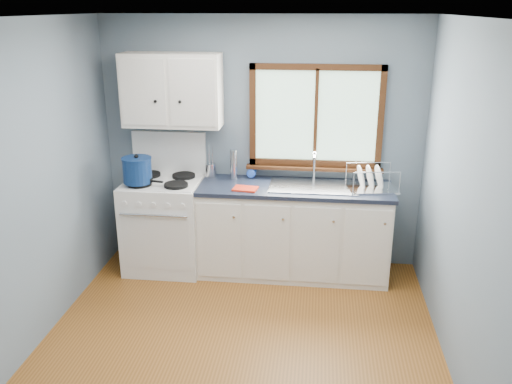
# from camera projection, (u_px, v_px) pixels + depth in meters

# --- Properties ---
(floor) EXTENTS (3.20, 3.60, 0.02)m
(floor) POSITION_uv_depth(u_px,v_px,m) (236.00, 359.00, 4.17)
(floor) COLOR brown
(floor) RESTS_ON ground
(ceiling) EXTENTS (3.20, 3.60, 0.02)m
(ceiling) POSITION_uv_depth(u_px,v_px,m) (231.00, 16.00, 3.35)
(ceiling) COLOR white
(ceiling) RESTS_ON wall_back
(wall_back) EXTENTS (3.20, 0.02, 2.50)m
(wall_back) POSITION_uv_depth(u_px,v_px,m) (262.00, 144.00, 5.46)
(wall_back) COLOR slate
(wall_back) RESTS_ON ground
(wall_front) EXTENTS (3.20, 0.02, 2.50)m
(wall_front) POSITION_uv_depth(u_px,v_px,m) (160.00, 373.00, 2.06)
(wall_front) COLOR slate
(wall_front) RESTS_ON ground
(wall_left) EXTENTS (0.02, 3.60, 2.50)m
(wall_left) POSITION_uv_depth(u_px,v_px,m) (15.00, 197.00, 3.94)
(wall_left) COLOR slate
(wall_left) RESTS_ON ground
(wall_right) EXTENTS (0.02, 3.60, 2.50)m
(wall_right) POSITION_uv_depth(u_px,v_px,m) (474.00, 217.00, 3.58)
(wall_right) COLOR slate
(wall_right) RESTS_ON ground
(gas_range) EXTENTS (0.76, 0.69, 1.36)m
(gas_range) POSITION_uv_depth(u_px,v_px,m) (165.00, 222.00, 5.49)
(gas_range) COLOR white
(gas_range) RESTS_ON floor
(base_cabinets) EXTENTS (1.85, 0.60, 0.88)m
(base_cabinets) POSITION_uv_depth(u_px,v_px,m) (293.00, 235.00, 5.39)
(base_cabinets) COLOR white
(base_cabinets) RESTS_ON floor
(countertop) EXTENTS (1.89, 0.64, 0.04)m
(countertop) POSITION_uv_depth(u_px,v_px,m) (294.00, 188.00, 5.23)
(countertop) COLOR black
(countertop) RESTS_ON base_cabinets
(sink) EXTENTS (0.84, 0.46, 0.44)m
(sink) POSITION_uv_depth(u_px,v_px,m) (313.00, 193.00, 5.23)
(sink) COLOR silver
(sink) RESTS_ON countertop
(window) EXTENTS (1.36, 0.10, 1.03)m
(window) POSITION_uv_depth(u_px,v_px,m) (316.00, 124.00, 5.29)
(window) COLOR #9EC6A8
(window) RESTS_ON wall_back
(upper_cabinets) EXTENTS (0.95, 0.35, 0.70)m
(upper_cabinets) POSITION_uv_depth(u_px,v_px,m) (172.00, 90.00, 5.20)
(upper_cabinets) COLOR white
(upper_cabinets) RESTS_ON wall_back
(skillet) EXTENTS (0.39, 0.29, 0.05)m
(skillet) POSITION_uv_depth(u_px,v_px,m) (140.00, 180.00, 5.21)
(skillet) COLOR black
(skillet) RESTS_ON gas_range
(stockpot) EXTENTS (0.38, 0.38, 0.28)m
(stockpot) POSITION_uv_depth(u_px,v_px,m) (137.00, 170.00, 5.17)
(stockpot) COLOR navy
(stockpot) RESTS_ON gas_range
(utensil_crock) EXTENTS (0.13, 0.13, 0.35)m
(utensil_crock) POSITION_uv_depth(u_px,v_px,m) (211.00, 170.00, 5.48)
(utensil_crock) COLOR silver
(utensil_crock) RESTS_ON countertop
(thermos) EXTENTS (0.08, 0.08, 0.30)m
(thermos) POSITION_uv_depth(u_px,v_px,m) (234.00, 164.00, 5.39)
(thermos) COLOR silver
(thermos) RESTS_ON countertop
(soap_bottle) EXTENTS (0.10, 0.10, 0.24)m
(soap_bottle) POSITION_uv_depth(u_px,v_px,m) (251.00, 167.00, 5.41)
(soap_bottle) COLOR blue
(soap_bottle) RESTS_ON countertop
(dish_towel) EXTENTS (0.24, 0.19, 0.02)m
(dish_towel) POSITION_uv_depth(u_px,v_px,m) (245.00, 189.00, 5.13)
(dish_towel) COLOR red
(dish_towel) RESTS_ON countertop
(dish_rack) EXTENTS (0.50, 0.41, 0.24)m
(dish_rack) POSITION_uv_depth(u_px,v_px,m) (371.00, 183.00, 5.12)
(dish_rack) COLOR silver
(dish_rack) RESTS_ON countertop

